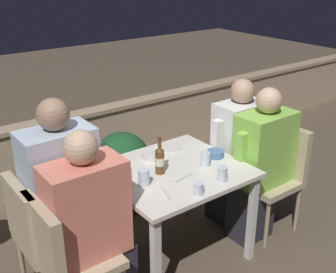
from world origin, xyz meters
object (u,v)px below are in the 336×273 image
Objects in this scene: person_coral_top at (93,227)px; person_blue_shirt at (67,199)px; chair_left_near at (63,252)px; chair_left_far at (40,230)px; person_green_blouse at (260,165)px; chair_right_far at (251,153)px; beer_bottle at (160,160)px; chair_right_near at (276,168)px; person_white_polo at (236,151)px.

person_blue_shirt is (-0.03, 0.28, 0.06)m from person_coral_top.
chair_left_near and chair_left_far have the same top height.
person_green_blouse is at bearing -12.80° from person_blue_shirt.
chair_right_far is 1.08m from beer_bottle.
person_blue_shirt is 1.64m from chair_right_near.
person_coral_top reaches higher than chair_left_near.
chair_right_near is (1.77, -0.04, 0.00)m from chair_left_near.
person_white_polo is at bearing 180.00° from chair_right_far.
chair_left_near is at bearing -85.62° from chair_left_far.
person_blue_shirt is (0.19, 0.00, 0.14)m from chair_left_far.
person_blue_shirt reaches higher than person_coral_top.
person_green_blouse reaches higher than chair_right_near.
person_blue_shirt is at bearing 168.72° from chair_right_near.
person_coral_top is 0.29m from person_blue_shirt.
person_white_polo is (1.62, 0.26, 0.08)m from chair_left_near.
person_coral_top reaches higher than chair_right_far.
chair_left_near is 1.00× the size of chair_left_far.
beer_bottle is (-1.04, -0.11, 0.29)m from chair_right_far.
chair_right_near is at bearing -62.91° from person_white_polo.
beer_bottle is (-0.84, -0.11, 0.21)m from person_white_polo.
person_green_blouse is at bearing -128.98° from chair_right_far.
chair_left_near is at bearing -170.84° from person_white_polo.
person_coral_top is 1.01× the size of person_green_blouse.
chair_right_far is at bearing -0.71° from chair_left_far.
chair_right_near is 1.00× the size of chair_right_far.
person_green_blouse is at bearing -98.44° from person_white_polo.
person_white_polo is (1.64, -0.02, 0.08)m from chair_left_far.
person_coral_top is 1.58m from chair_right_near.
person_green_blouse is (1.38, -0.04, -0.01)m from person_coral_top.
person_white_polo is (-0.20, 0.00, 0.08)m from chair_right_far.
person_blue_shirt reaches higher than beer_bottle.
person_blue_shirt is 1.54× the size of chair_right_far.
person_green_blouse is (1.60, -0.32, 0.08)m from chair_left_far.
person_white_polo is at bearing -0.79° from chair_left_far.
person_white_polo is 4.54× the size of beer_bottle.
chair_right_near is 1.05m from beer_bottle.
beer_bottle reaches higher than chair_right_near.
beer_bottle is (0.80, -0.14, 0.29)m from chair_left_far.
chair_left_far is (-0.02, 0.28, 0.00)m from chair_left_near.
person_blue_shirt is 5.03× the size of beer_bottle.
person_coral_top is at bearing -0.00° from chair_left_near.
chair_right_far is 0.72× the size of person_white_polo.
person_coral_top is 4.63× the size of beer_bottle.
person_green_blouse reaches higher than chair_right_far.
person_coral_top is 1.42× the size of chair_right_near.
person_green_blouse is at bearing -1.48° from person_coral_top.
person_coral_top is at bearing 178.71° from chair_right_near.
chair_right_far is (0.24, 0.30, -0.08)m from person_green_blouse.
chair_right_near is at bearing -10.42° from beer_bottle.
person_white_polo is (1.43, 0.26, -0.01)m from person_coral_top.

